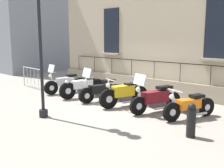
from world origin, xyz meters
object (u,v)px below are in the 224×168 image
at_px(motorcycle_black, 101,91).
at_px(motorcycle_orange, 189,106).
at_px(motorcycle_silver, 65,83).
at_px(motorcycle_maroon, 156,99).
at_px(motorcycle_white, 83,87).
at_px(crowd_barrier, 33,77).
at_px(motorcycle_yellow, 124,94).
at_px(bollard, 191,120).

relative_size(motorcycle_black, motorcycle_orange, 1.04).
xyz_separation_m(motorcycle_silver, motorcycle_maroon, (-0.10, 4.92, 0.02)).
relative_size(motorcycle_white, crowd_barrier, 1.08).
distance_m(motorcycle_maroon, motorcycle_orange, 1.22).
height_order(motorcycle_black, crowd_barrier, motorcycle_black).
height_order(motorcycle_silver, motorcycle_yellow, motorcycle_silver).
relative_size(motorcycle_silver, motorcycle_white, 0.96).
bearing_deg(motorcycle_black, motorcycle_yellow, 89.79).
xyz_separation_m(motorcycle_yellow, crowd_barrier, (0.38, -5.72, 0.10)).
bearing_deg(motorcycle_maroon, motorcycle_silver, -88.89).
xyz_separation_m(motorcycle_orange, bollard, (1.42, 0.77, 0.05)).
xyz_separation_m(motorcycle_silver, motorcycle_orange, (-0.16, 6.13, -0.04)).
bearing_deg(crowd_barrier, motorcycle_orange, 94.11).
distance_m(motorcycle_black, bollard, 4.67).
relative_size(crowd_barrier, bollard, 2.30).
bearing_deg(motorcycle_orange, motorcycle_black, -86.85).
xyz_separation_m(motorcycle_silver, bollard, (1.26, 6.91, 0.01)).
distance_m(motorcycle_yellow, motorcycle_orange, 2.54).
distance_m(motorcycle_maroon, bollard, 2.41).
bearing_deg(motorcycle_white, motorcycle_yellow, 89.38).
bearing_deg(motorcycle_silver, motorcycle_maroon, 91.11).
relative_size(motorcycle_silver, motorcycle_black, 1.07).
bearing_deg(motorcycle_white, motorcycle_orange, 92.17).
bearing_deg(motorcycle_orange, motorcycle_white, -87.83).
height_order(motorcycle_yellow, crowd_barrier, motorcycle_yellow).
bearing_deg(bollard, motorcycle_black, -105.12).
xyz_separation_m(motorcycle_white, crowd_barrier, (0.41, -3.37, 0.12)).
bearing_deg(bollard, motorcycle_orange, -151.52).
height_order(motorcycle_silver, motorcycle_black, motorcycle_black).
bearing_deg(motorcycle_yellow, motorcycle_maroon, 96.25).
relative_size(motorcycle_maroon, crowd_barrier, 1.01).
distance_m(motorcycle_white, crowd_barrier, 3.40).
height_order(motorcycle_yellow, bollard, motorcycle_yellow).
height_order(motorcycle_orange, crowd_barrier, crowd_barrier).
bearing_deg(crowd_barrier, bollard, 84.73).
bearing_deg(crowd_barrier, motorcycle_yellow, 93.82).
bearing_deg(motorcycle_maroon, motorcycle_yellow, -83.75).
bearing_deg(motorcycle_yellow, motorcycle_white, -90.62).
height_order(motorcycle_silver, bollard, motorcycle_silver).
bearing_deg(bollard, motorcycle_yellow, -110.21).
bearing_deg(motorcycle_white, crowd_barrier, -83.12).
bearing_deg(motorcycle_black, motorcycle_maroon, 93.15).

